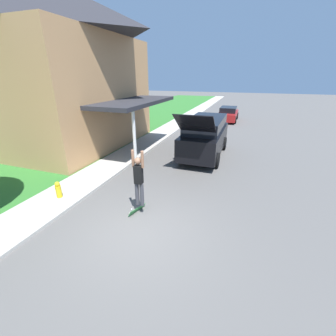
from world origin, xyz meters
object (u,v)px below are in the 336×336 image
at_px(skateboard, 137,210).
at_px(car_down_street, 228,114).
at_px(skateboarder, 139,178).
at_px(suv_parked, 205,136).
at_px(fire_hydrant, 58,190).

bearing_deg(skateboard, car_down_street, 86.20).
bearing_deg(skateboard, skateboarder, -7.83).
distance_m(suv_parked, fire_hydrant, 7.85).
bearing_deg(car_down_street, fire_hydrant, -103.26).
bearing_deg(suv_parked, skateboarder, -97.66).
bearing_deg(suv_parked, car_down_street, 89.12).
distance_m(suv_parked, skateboarder, 6.53).
xyz_separation_m(skateboarder, skateboard, (-0.14, 0.02, -1.20)).
bearing_deg(car_down_street, skateboard, -93.80).
bearing_deg(fire_hydrant, car_down_street, 76.74).
bearing_deg(fire_hydrant, skateboarder, 3.56).
bearing_deg(skateboard, suv_parked, 81.10).
xyz_separation_m(car_down_street, fire_hydrant, (-4.25, -18.04, -0.26)).
bearing_deg(skateboarder, fire_hydrant, -176.44).
distance_m(skateboarder, fire_hydrant, 3.33).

